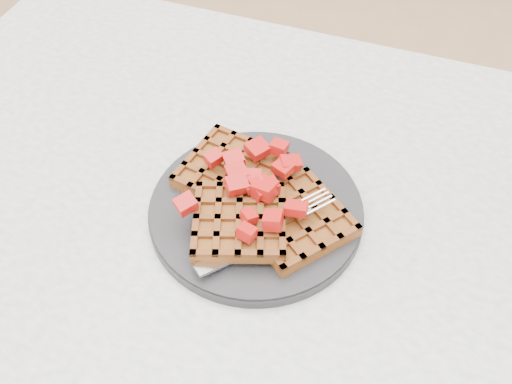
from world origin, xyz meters
The scene contains 5 objects.
table centered at (0.00, 0.00, 0.64)m, with size 1.20×0.80×0.75m.
plate centered at (-0.07, 0.02, 0.76)m, with size 0.25×0.25×0.02m, color black.
waffles centered at (-0.07, 0.02, 0.78)m, with size 0.23×0.20×0.03m.
strawberry_pile centered at (-0.07, 0.02, 0.80)m, with size 0.15×0.15×0.02m, color #8F0001, non-canonical shape.
fork centered at (-0.03, -0.01, 0.77)m, with size 0.02×0.18×0.02m, color silver, non-canonical shape.
Camera 1 is at (0.07, -0.36, 1.28)m, focal length 40.00 mm.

